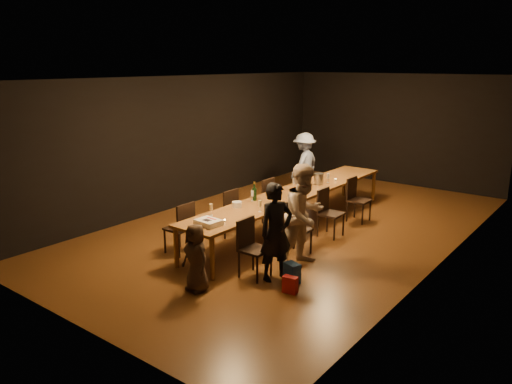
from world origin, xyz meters
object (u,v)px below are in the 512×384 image
Objects in this scene: chair_right_0 at (255,249)px; child at (196,258)px; chair_right_2 at (331,213)px; ice_bucket at (319,179)px; chair_right_1 at (297,229)px; woman_tan at (304,215)px; chair_left_0 at (179,228)px; woman_birthday at (276,232)px; table at (294,194)px; plate_stack at (237,204)px; chair_left_1 at (224,212)px; champagne_bottle at (254,191)px; chair_right_3 at (359,200)px; birthday_cake at (208,222)px; chair_left_3 at (292,188)px; man_blue at (304,164)px; chair_left_2 at (261,199)px.

child is at bearing -23.97° from chair_right_0.
chair_right_2 is 4.01× the size of ice_bucket.
chair_right_1 is at bearing -0.00° from chair_right_2.
woman_tan is at bearing 159.83° from chair_right_0.
chair_left_0 is 0.91× the size of child.
woman_birthday is at bearing -170.56° from woman_tan.
woman_birthday is (2.00, 0.14, 0.31)m from chair_left_0.
chair_right_2 is at bearing 31.03° from woman_birthday.
plate_stack is at bearing -98.77° from table.
ice_bucket reaches higher than chair_right_2.
champagne_bottle is (0.59, 0.21, 0.47)m from chair_left_1.
chair_right_2 is at bearing -0.00° from chair_right_3.
plate_stack is 0.56m from champagne_bottle.
chair_right_2 is 3.33m from child.
ice_bucket is at bearing 94.60° from birthday_cake.
woman_tan is (2.03, 0.89, 0.39)m from chair_left_0.
ice_bucket is at bearing -137.58° from chair_right_2.
champagne_bottle is at bearing -100.60° from chair_right_1.
chair_right_0 is at bearing -90.00° from chair_left_0.
chair_left_3 is at bearing 161.36° from ice_bucket.
woman_birthday is 0.97× the size of man_blue.
child is 2.81× the size of champagne_bottle.
birthday_cake is at bearing -166.60° from chair_left_3.
chair_right_3 is 3.90m from birthday_cake.
plate_stack is (-1.41, -0.03, -0.06)m from woman_tan.
chair_right_1 is at bearing -54.69° from table.
woman_birthday is at bearing -138.55° from chair_left_2.
chair_left_3 is 1.00m from ice_bucket.
table is 6.45× the size of chair_left_1.
woman_tan reaches higher than chair_right_2.
chair_right_0 and chair_right_1 have the same top height.
chair_right_2 is 2.74m from birthday_cake.
child is 0.85m from birthday_cake.
chair_left_2 is at bearing 180.00° from table.
chair_right_0 is 0.60× the size of woman_birthday.
plate_stack is (-0.24, -1.53, 0.10)m from table.
man_blue is (-2.44, 3.87, -0.07)m from woman_tan.
birthday_cake is (0.91, -2.60, 0.33)m from chair_left_2.
champagne_bottle reaches higher than chair_left_0.
birthday_cake is (-0.39, 0.70, 0.28)m from child.
ice_bucket is (0.26, 2.44, 0.07)m from plate_stack.
chair_left_0 is at bearing -112.92° from champagne_bottle.
table is 1.05m from champagne_bottle.
chair_right_1 is 2.08m from chair_left_2.
chair_right_0 reaches higher than birthday_cake.
man_blue reaches higher than champagne_bottle.
chair_left_0 is at bearing -104.79° from ice_bucket.
plate_stack is (-1.09, -2.73, 0.33)m from chair_right_3.
champagne_bottle is (-1.11, 1.41, 0.47)m from chair_right_0.
man_blue reaches higher than chair_left_2.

